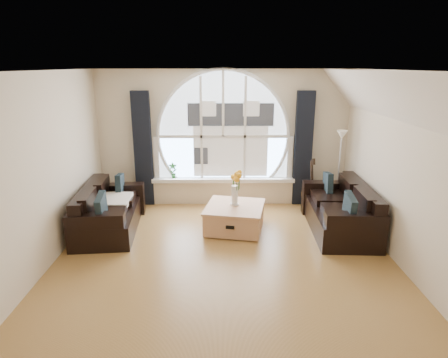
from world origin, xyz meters
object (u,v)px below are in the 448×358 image
coffee_chest (235,216)px  vase_flowers (235,183)px  floor_lamp (339,172)px  sofa_right (339,209)px  guitar (311,183)px  potted_plant (173,171)px  sofa_left (110,208)px

coffee_chest → vase_flowers: bearing=102.1°
coffee_chest → floor_lamp: bearing=34.0°
sofa_right → coffee_chest: bearing=-179.4°
coffee_chest → sofa_right: bearing=8.9°
vase_flowers → guitar: (1.53, 0.94, -0.30)m
floor_lamp → potted_plant: floor_lamp is taller
sofa_right → potted_plant: potted_plant is taller
sofa_right → vase_flowers: (-1.80, 0.12, 0.43)m
vase_flowers → potted_plant: (-1.21, 1.26, -0.12)m
potted_plant → sofa_left: bearing=-125.3°
vase_flowers → guitar: size_ratio=0.66×
floor_lamp → sofa_right: bearing=-103.8°
floor_lamp → potted_plant: 3.27m
sofa_left → vase_flowers: bearing=-3.1°
floor_lamp → potted_plant: size_ratio=5.01×
sofa_left → floor_lamp: floor_lamp is taller
sofa_left → guitar: size_ratio=1.66×
sofa_right → potted_plant: (-3.01, 1.38, 0.31)m
guitar → sofa_left: bearing=-171.5°
floor_lamp → guitar: floor_lamp is taller
guitar → sofa_right: bearing=-82.6°
vase_flowers → potted_plant: vase_flowers is taller
potted_plant → floor_lamp: bearing=-8.0°
potted_plant → coffee_chest: bearing=-47.3°
vase_flowers → coffee_chest: bearing=-88.9°
sofa_left → floor_lamp: size_ratio=1.10×
coffee_chest → potted_plant: 1.85m
coffee_chest → guitar: (1.53, 0.99, 0.29)m
sofa_left → sofa_right: sofa_right is taller
floor_lamp → coffee_chest: bearing=-157.0°
sofa_right → floor_lamp: size_ratio=1.15×
sofa_left → potted_plant: (0.94, 1.33, 0.31)m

